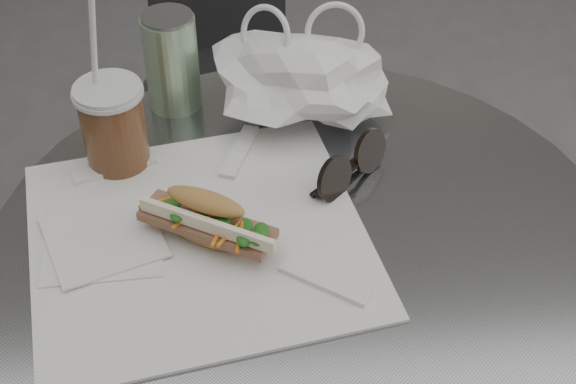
{
  "coord_description": "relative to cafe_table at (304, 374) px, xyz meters",
  "views": [
    {
      "loc": [
        -0.08,
        -0.47,
        1.41
      ],
      "look_at": [
        -0.02,
        0.23,
        0.79
      ],
      "focal_mm": 50.0,
      "sensor_mm": 36.0,
      "label": 1
    }
  ],
  "objects": [
    {
      "name": "cafe_table",
      "position": [
        0.0,
        0.0,
        0.0
      ],
      "size": [
        0.76,
        0.76,
        0.74
      ],
      "color": "slate",
      "rests_on": "ground"
    },
    {
      "name": "chair_far",
      "position": [
        -0.09,
        0.77,
        -0.14
      ],
      "size": [
        0.38,
        0.4,
        0.72
      ],
      "rotation": [
        0.0,
        0.0,
        3.26
      ],
      "color": "#323234",
      "rests_on": "ground"
    },
    {
      "name": "sandwich_paper",
      "position": [
        -0.13,
        0.01,
        0.28
      ],
      "size": [
        0.45,
        0.43,
        0.0
      ],
      "primitive_type": "cube",
      "rotation": [
        0.0,
        0.0,
        0.19
      ],
      "color": "white",
      "rests_on": "cafe_table"
    },
    {
      "name": "banh_mi",
      "position": [
        -0.12,
        0.0,
        0.31
      ],
      "size": [
        0.21,
        0.17,
        0.07
      ],
      "rotation": [
        0.0,
        0.0,
        -0.52
      ],
      "color": "#B88F45",
      "rests_on": "sandwich_paper"
    },
    {
      "name": "iced_coffee",
      "position": [
        -0.23,
        0.16,
        0.34
      ],
      "size": [
        0.09,
        0.09,
        0.26
      ],
      "color": "brown",
      "rests_on": "cafe_table"
    },
    {
      "name": "sunglasses",
      "position": [
        0.06,
        0.1,
        0.3
      ],
      "size": [
        0.11,
        0.11,
        0.06
      ],
      "rotation": [
        0.0,
        0.0,
        0.77
      ],
      "color": "black",
      "rests_on": "cafe_table"
    },
    {
      "name": "plastic_bag",
      "position": [
        0.01,
        0.24,
        0.33
      ],
      "size": [
        0.28,
        0.25,
        0.11
      ],
      "primitive_type": null,
      "rotation": [
        0.0,
        0.0,
        -0.39
      ],
      "color": "white",
      "rests_on": "cafe_table"
    },
    {
      "name": "napkin_stack",
      "position": [
        -0.24,
        0.01,
        0.28
      ],
      "size": [
        0.16,
        0.16,
        0.01
      ],
      "color": "white",
      "rests_on": "cafe_table"
    },
    {
      "name": "drink_can",
      "position": [
        -0.16,
        0.28,
        0.35
      ],
      "size": [
        0.07,
        0.07,
        0.14
      ],
      "color": "#65A35F",
      "rests_on": "cafe_table"
    }
  ]
}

